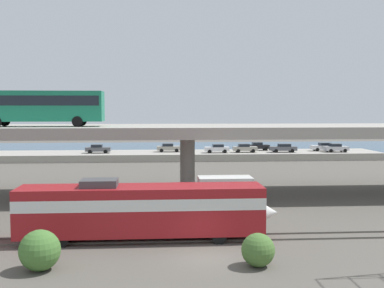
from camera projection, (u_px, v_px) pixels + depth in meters
ground_plane at (208, 257)px, 28.05m from camera, size 260.00×260.00×0.00m
rail_strip_near at (203, 241)px, 31.28m from camera, size 110.00×0.12×0.12m
rail_strip_far at (201, 235)px, 32.76m from camera, size 110.00×0.12×0.12m
train_locomotive at (154, 208)px, 31.63m from camera, size 17.53×3.04×4.18m
highway_overpass at (187, 132)px, 47.45m from camera, size 96.00×11.29×7.17m
transit_bus_on_overpass at (40, 105)px, 44.83m from camera, size 12.00×2.68×3.40m
service_truck_west at (215, 193)px, 40.22m from camera, size 6.80×2.46×3.04m
pier_parking_lot at (175, 155)px, 82.70m from camera, size 72.31×10.08×1.23m
parked_car_0 at (169, 148)px, 82.91m from camera, size 4.28×2.00×1.50m
parked_car_1 at (324, 147)px, 84.73m from camera, size 4.58×1.86×1.50m
parked_car_2 at (217, 148)px, 81.10m from camera, size 4.22×1.82×1.50m
parked_car_3 at (336, 148)px, 82.41m from camera, size 4.08×1.94×1.50m
parked_car_4 at (258, 146)px, 85.93m from camera, size 4.02×1.82×1.50m
parked_car_5 at (283, 148)px, 82.18m from camera, size 4.64×1.90×1.50m
parked_car_6 at (98, 149)px, 80.66m from camera, size 4.25×1.96×1.50m
parked_car_7 at (245, 148)px, 81.93m from camera, size 4.18×1.85×1.50m
harbor_water at (172, 148)px, 105.63m from camera, size 140.00×36.00×0.01m
shrub_left at (40, 250)px, 25.66m from camera, size 2.27×2.27×2.27m
shrub_right at (258, 250)px, 26.33m from camera, size 1.90×1.90×1.90m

